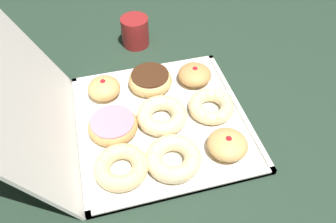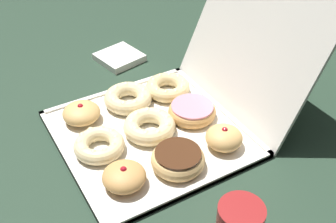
% 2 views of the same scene
% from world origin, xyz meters
% --- Properties ---
extents(ground_plane, '(3.00, 3.00, 0.00)m').
position_xyz_m(ground_plane, '(0.00, 0.00, 0.00)').
color(ground_plane, '#233828').
extents(donut_box, '(0.41, 0.41, 0.01)m').
position_xyz_m(donut_box, '(0.00, 0.00, 0.01)').
color(donut_box, silver).
rests_on(donut_box, ground).
extents(box_lid_open, '(0.41, 0.17, 0.39)m').
position_xyz_m(box_lid_open, '(0.00, 0.29, 0.20)').
color(box_lid_open, silver).
rests_on(box_lid_open, ground).
extents(jelly_filled_donut_0, '(0.09, 0.09, 0.05)m').
position_xyz_m(jelly_filled_donut_0, '(-0.12, -0.12, 0.03)').
color(jelly_filled_donut_0, tan).
rests_on(jelly_filled_donut_0, donut_box).
extents(cruller_donut_1, '(0.11, 0.11, 0.04)m').
position_xyz_m(cruller_donut_1, '(-0.00, -0.13, 0.03)').
color(cruller_donut_1, beige).
rests_on(cruller_donut_1, donut_box).
extents(jelly_filled_donut_2, '(0.09, 0.09, 0.05)m').
position_xyz_m(jelly_filled_donut_2, '(0.12, -0.12, 0.03)').
color(jelly_filled_donut_2, tan).
rests_on(jelly_filled_donut_2, donut_box).
extents(cruller_donut_3, '(0.12, 0.12, 0.04)m').
position_xyz_m(cruller_donut_3, '(-0.13, 0.01, 0.03)').
color(cruller_donut_3, beige).
rests_on(cruller_donut_3, donut_box).
extents(cruller_donut_4, '(0.12, 0.12, 0.04)m').
position_xyz_m(cruller_donut_4, '(-0.00, 0.00, 0.03)').
color(cruller_donut_4, beige).
rests_on(cruller_donut_4, donut_box).
extents(chocolate_frosted_donut_5, '(0.12, 0.12, 0.04)m').
position_xyz_m(chocolate_frosted_donut_5, '(0.13, 0.00, 0.03)').
color(chocolate_frosted_donut_5, '#E5B770').
rests_on(chocolate_frosted_donut_5, donut_box).
extents(cruller_donut_6, '(0.12, 0.12, 0.04)m').
position_xyz_m(cruller_donut_6, '(-0.12, 0.12, 0.03)').
color(cruller_donut_6, '#EACC8C').
rests_on(cruller_donut_6, donut_box).
extents(pink_frosted_donut_7, '(0.12, 0.12, 0.03)m').
position_xyz_m(pink_frosted_donut_7, '(-0.00, 0.12, 0.03)').
color(pink_frosted_donut_7, tan).
rests_on(pink_frosted_donut_7, donut_box).
extents(jelly_filled_donut_8, '(0.08, 0.08, 0.05)m').
position_xyz_m(jelly_filled_donut_8, '(0.12, 0.12, 0.03)').
color(jelly_filled_donut_8, tan).
rests_on(jelly_filled_donut_8, donut_box).
extents(coffee_mug, '(0.10, 0.08, 0.09)m').
position_xyz_m(coffee_mug, '(0.34, -0.00, 0.05)').
color(coffee_mug, maroon).
rests_on(coffee_mug, ground).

